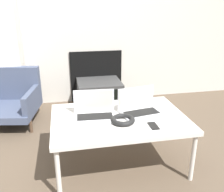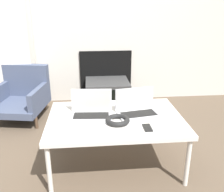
% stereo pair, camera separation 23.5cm
% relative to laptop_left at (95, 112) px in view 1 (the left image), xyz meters
% --- Properties ---
extents(ground_plane, '(14.00, 14.00, 0.00)m').
position_rel_laptop_left_xyz_m(ground_plane, '(0.20, -0.37, -0.50)').
color(ground_plane, brown).
extents(wall_back, '(7.00, 0.08, 2.60)m').
position_rel_laptop_left_xyz_m(wall_back, '(0.20, 1.59, 0.79)').
color(wall_back, beige).
rests_on(wall_back, ground_plane).
extents(table, '(1.12, 0.77, 0.45)m').
position_rel_laptop_left_xyz_m(table, '(0.20, -0.05, -0.08)').
color(table, silver).
rests_on(table, ground_plane).
extents(laptop_left, '(0.36, 0.27, 0.21)m').
position_rel_laptop_left_xyz_m(laptop_left, '(0.00, 0.00, 0.00)').
color(laptop_left, silver).
rests_on(laptop_left, table).
extents(laptop_right, '(0.38, 0.30, 0.21)m').
position_rel_laptop_left_xyz_m(laptop_right, '(0.39, -0.00, 0.00)').
color(laptop_right, '#B2B2B7').
rests_on(laptop_right, table).
extents(headphones, '(0.20, 0.20, 0.04)m').
position_rel_laptop_left_xyz_m(headphones, '(0.21, -0.16, -0.02)').
color(headphones, black).
rests_on(headphones, table).
extents(phone, '(0.06, 0.12, 0.01)m').
position_rel_laptop_left_xyz_m(phone, '(0.42, -0.27, -0.04)').
color(phone, black).
rests_on(phone, table).
extents(tv, '(0.58, 0.52, 0.37)m').
position_rel_laptop_left_xyz_m(tv, '(0.23, 1.28, -0.31)').
color(tv, '#383838').
rests_on(tv, ground_plane).
extents(armchair, '(0.68, 0.74, 0.63)m').
position_rel_laptop_left_xyz_m(armchair, '(-0.85, 1.05, -0.21)').
color(armchair, '#47516B').
rests_on(armchair, ground_plane).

